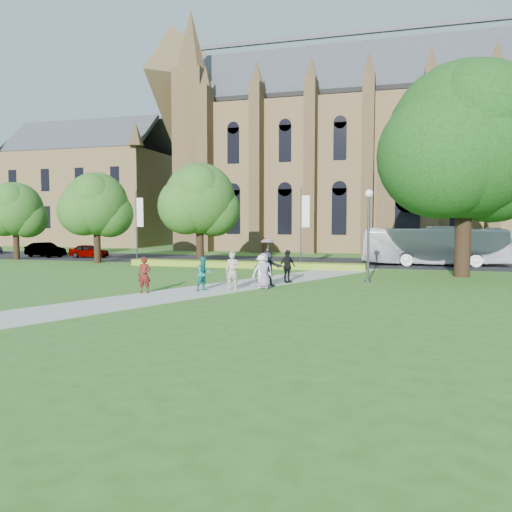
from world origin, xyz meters
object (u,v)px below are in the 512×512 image
(pedestrian_0, at_px, (144,275))
(tour_coach, at_px, (433,246))
(car_0, at_px, (89,251))
(streetlamp, at_px, (369,224))
(car_1, at_px, (45,250))
(large_tree, at_px, (466,141))

(pedestrian_0, bearing_deg, tour_coach, 44.03)
(car_0, bearing_deg, tour_coach, -91.06)
(streetlamp, height_order, tour_coach, streetlamp)
(tour_coach, bearing_deg, car_1, 85.61)
(tour_coach, distance_m, pedestrian_0, 24.46)
(large_tree, xyz_separation_m, pedestrian_0, (-15.50, -12.03, -7.46))
(streetlamp, bearing_deg, tour_coach, 70.74)
(large_tree, xyz_separation_m, car_0, (-32.04, 7.70, -7.71))
(pedestrian_0, bearing_deg, streetlamp, 26.80)
(car_0, relative_size, car_1, 0.88)
(streetlamp, bearing_deg, car_1, 159.36)
(large_tree, distance_m, car_1, 37.96)
(streetlamp, distance_m, car_1, 33.21)
(car_1, bearing_deg, streetlamp, -99.23)
(car_0, distance_m, pedestrian_0, 25.75)
(streetlamp, xyz_separation_m, tour_coach, (4.30, 12.30, -1.75))
(large_tree, relative_size, car_0, 3.55)
(large_tree, xyz_separation_m, tour_coach, (-1.20, 7.80, -6.82))
(large_tree, height_order, car_0, large_tree)
(streetlamp, relative_size, car_1, 1.24)
(streetlamp, relative_size, tour_coach, 0.48)
(car_0, height_order, car_1, car_1)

